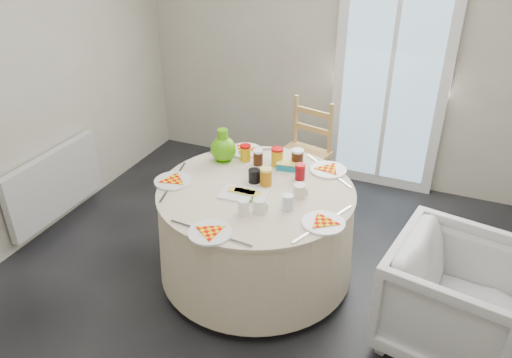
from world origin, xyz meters
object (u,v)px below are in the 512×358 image
at_px(radiator, 55,184).
at_px(green_pitcher, 223,142).
at_px(armchair, 457,295).
at_px(wooden_chair, 302,153).
at_px(table, 256,231).

xyz_separation_m(radiator, green_pitcher, (1.40, 0.33, 0.49)).
bearing_deg(armchair, wooden_chair, 57.61).
relative_size(table, green_pitcher, 5.60).
bearing_deg(table, radiator, -178.83).
xyz_separation_m(wooden_chair, green_pitcher, (-0.35, -0.83, 0.40)).
distance_m(wooden_chair, armchair, 1.89).
xyz_separation_m(radiator, wooden_chair, (1.74, 1.16, 0.09)).
relative_size(table, armchair, 1.75).
relative_size(radiator, green_pitcher, 4.09).
distance_m(wooden_chair, green_pitcher, 0.99).
bearing_deg(green_pitcher, armchair, -17.53).
height_order(table, green_pitcher, green_pitcher).
height_order(radiator, wooden_chair, wooden_chair).
bearing_deg(wooden_chair, green_pitcher, -99.43).
relative_size(wooden_chair, armchair, 1.18).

